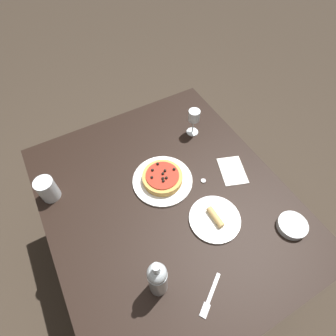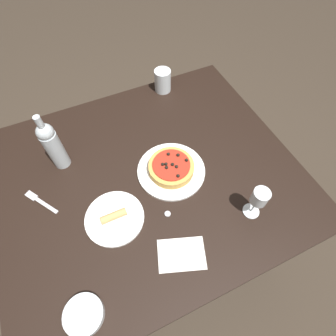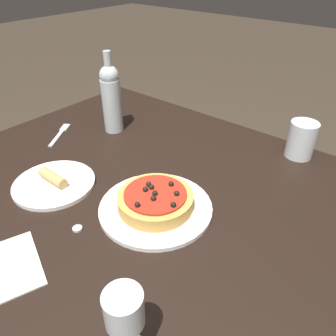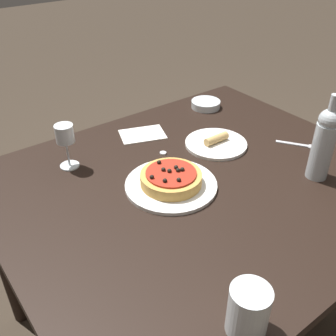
# 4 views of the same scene
# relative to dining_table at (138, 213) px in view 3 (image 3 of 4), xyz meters

# --- Properties ---
(dining_table) EXTENTS (1.27, 1.09, 0.77)m
(dining_table) POSITION_rel_dining_table_xyz_m (0.00, 0.00, 0.00)
(dining_table) COLOR black
(dining_table) RESTS_ON ground_plane
(dinner_plate) EXTENTS (0.29, 0.29, 0.01)m
(dinner_plate) POSITION_rel_dining_table_xyz_m (0.10, -0.03, 0.09)
(dinner_plate) COLOR white
(dinner_plate) RESTS_ON dining_table
(pizza) EXTENTS (0.19, 0.19, 0.05)m
(pizza) POSITION_rel_dining_table_xyz_m (0.10, -0.03, 0.12)
(pizza) COLOR gold
(pizza) RESTS_ON dinner_plate
(wine_glass) EXTENTS (0.07, 0.07, 0.16)m
(wine_glass) POSITION_rel_dining_table_xyz_m (0.30, -0.33, 0.20)
(wine_glass) COLOR silver
(wine_glass) RESTS_ON dining_table
(wine_bottle) EXTENTS (0.07, 0.07, 0.29)m
(wine_bottle) POSITION_rel_dining_table_xyz_m (-0.32, 0.21, 0.21)
(wine_bottle) COLOR #B2BCC1
(wine_bottle) RESTS_ON dining_table
(water_cup) EXTENTS (0.09, 0.09, 0.12)m
(water_cup) POSITION_rel_dining_table_xyz_m (0.28, 0.47, 0.15)
(water_cup) COLOR silver
(water_cup) RESTS_ON dining_table
(fork) EXTENTS (0.11, 0.15, 0.00)m
(fork) POSITION_rel_dining_table_xyz_m (-0.45, 0.06, 0.09)
(fork) COLOR #B7B7BC
(fork) RESTS_ON dining_table
(side_plate) EXTENTS (0.23, 0.23, 0.04)m
(side_plate) POSITION_rel_dining_table_xyz_m (-0.19, -0.14, 0.09)
(side_plate) COLOR white
(side_plate) RESTS_ON dining_table
(paper_napkin) EXTENTS (0.20, 0.17, 0.00)m
(paper_napkin) POSITION_rel_dining_table_xyz_m (-0.02, -0.37, 0.09)
(paper_napkin) COLOR silver
(paper_napkin) RESTS_ON dining_table
(bottle_cap) EXTENTS (0.02, 0.02, 0.01)m
(bottle_cap) POSITION_rel_dining_table_xyz_m (-0.00, -0.20, 0.09)
(bottle_cap) COLOR #B7B7BC
(bottle_cap) RESTS_ON dining_table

